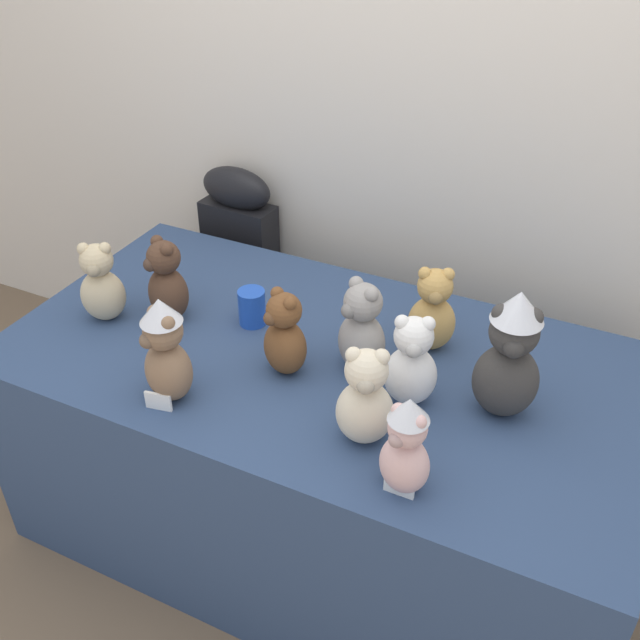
# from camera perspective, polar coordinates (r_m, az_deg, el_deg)

# --- Properties ---
(ground_plane) EXTENTS (10.00, 10.00, 0.00)m
(ground_plane) POSITION_cam_1_polar(r_m,az_deg,el_deg) (2.38, -2.80, -20.14)
(ground_plane) COLOR brown
(wall_back) EXTENTS (7.00, 0.08, 2.60)m
(wall_back) POSITION_cam_1_polar(r_m,az_deg,el_deg) (2.35, 8.07, 18.52)
(wall_back) COLOR silver
(wall_back) RESTS_ON ground_plane
(display_table) EXTENTS (1.77, 0.93, 0.72)m
(display_table) POSITION_cam_1_polar(r_m,az_deg,el_deg) (2.24, 0.00, -10.12)
(display_table) COLOR navy
(display_table) RESTS_ON ground_plane
(instrument_case) EXTENTS (0.29, 0.14, 0.93)m
(instrument_case) POSITION_cam_1_polar(r_m,az_deg,el_deg) (2.83, -6.12, 3.19)
(instrument_case) COLOR black
(instrument_case) RESTS_ON ground_plane
(teddy_bear_charcoal) EXTENTS (0.19, 0.17, 0.36)m
(teddy_bear_charcoal) POSITION_cam_1_polar(r_m,az_deg,el_deg) (1.78, 14.76, -2.81)
(teddy_bear_charcoal) COLOR #383533
(teddy_bear_charcoal) RESTS_ON display_table
(teddy_bear_chestnut) EXTENTS (0.16, 0.16, 0.25)m
(teddy_bear_chestnut) POSITION_cam_1_polar(r_m,az_deg,el_deg) (1.89, -2.82, -1.23)
(teddy_bear_chestnut) COLOR brown
(teddy_bear_chestnut) RESTS_ON display_table
(teddy_bear_ash) EXTENTS (0.18, 0.17, 0.27)m
(teddy_bear_ash) POSITION_cam_1_polar(r_m,az_deg,el_deg) (1.89, 3.32, -0.77)
(teddy_bear_ash) COLOR gray
(teddy_bear_ash) RESTS_ON display_table
(teddy_bear_cocoa) EXTENTS (0.17, 0.16, 0.26)m
(teddy_bear_cocoa) POSITION_cam_1_polar(r_m,az_deg,el_deg) (2.14, -12.02, 2.94)
(teddy_bear_cocoa) COLOR #4C3323
(teddy_bear_cocoa) RESTS_ON display_table
(teddy_bear_mocha) EXTENTS (0.17, 0.16, 0.30)m
(teddy_bear_mocha) POSITION_cam_1_polar(r_m,az_deg,el_deg) (1.82, -12.10, -2.41)
(teddy_bear_mocha) COLOR #7F6047
(teddy_bear_mocha) RESTS_ON display_table
(teddy_bear_blush) EXTENTS (0.14, 0.13, 0.26)m
(teddy_bear_blush) POSITION_cam_1_polar(r_m,az_deg,el_deg) (1.57, 6.80, -9.87)
(teddy_bear_blush) COLOR beige
(teddy_bear_blush) RESTS_ON display_table
(teddy_bear_sand) EXTENTS (0.17, 0.16, 0.25)m
(teddy_bear_sand) POSITION_cam_1_polar(r_m,az_deg,el_deg) (2.19, -16.91, 2.71)
(teddy_bear_sand) COLOR #CCB78E
(teddy_bear_sand) RESTS_ON display_table
(teddy_bear_snow) EXTENTS (0.16, 0.15, 0.26)m
(teddy_bear_snow) POSITION_cam_1_polar(r_m,az_deg,el_deg) (1.80, 7.23, -3.42)
(teddy_bear_snow) COLOR white
(teddy_bear_snow) RESTS_ON display_table
(teddy_bear_cream) EXTENTS (0.17, 0.16, 0.27)m
(teddy_bear_cream) POSITION_cam_1_polar(r_m,az_deg,el_deg) (1.68, 3.62, -6.24)
(teddy_bear_cream) COLOR beige
(teddy_bear_cream) RESTS_ON display_table
(teddy_bear_honey) EXTENTS (0.16, 0.15, 0.26)m
(teddy_bear_honey) POSITION_cam_1_polar(r_m,az_deg,el_deg) (1.99, 8.88, 0.65)
(teddy_bear_honey) COLOR tan
(teddy_bear_honey) RESTS_ON display_table
(party_cup_blue) EXTENTS (0.08, 0.08, 0.11)m
(party_cup_blue) POSITION_cam_1_polar(r_m,az_deg,el_deg) (2.12, -5.40, 1.01)
(party_cup_blue) COLOR blue
(party_cup_blue) RESTS_ON display_table
(name_card_front_left) EXTENTS (0.07, 0.02, 0.05)m
(name_card_front_left) POSITION_cam_1_polar(r_m,az_deg,el_deg) (1.86, -12.65, -6.29)
(name_card_front_left) COLOR white
(name_card_front_left) RESTS_ON display_table
(name_card_front_middle) EXTENTS (0.07, 0.01, 0.05)m
(name_card_front_middle) POSITION_cam_1_polar(r_m,az_deg,el_deg) (1.63, 6.28, -12.91)
(name_card_front_middle) COLOR white
(name_card_front_middle) RESTS_ON display_table
(name_card_front_right) EXTENTS (0.07, 0.02, 0.05)m
(name_card_front_right) POSITION_cam_1_polar(r_m,az_deg,el_deg) (1.78, 5.77, -7.86)
(name_card_front_right) COLOR white
(name_card_front_right) RESTS_ON display_table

